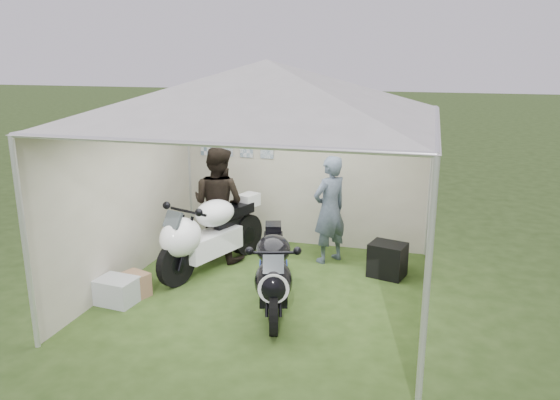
# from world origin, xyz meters

# --- Properties ---
(ground) EXTENTS (80.00, 80.00, 0.00)m
(ground) POSITION_xyz_m (0.00, 0.00, 0.00)
(ground) COLOR #2B4216
(ground) RESTS_ON ground
(canopy_tent) EXTENTS (5.66, 5.66, 3.00)m
(canopy_tent) POSITION_xyz_m (-0.00, 0.03, 2.58)
(canopy_tent) COLOR silver
(canopy_tent) RESTS_ON ground
(motorcycle_white) EXTENTS (1.00, 2.07, 1.06)m
(motorcycle_white) POSITION_xyz_m (-1.04, 0.47, 0.59)
(motorcycle_white) COLOR black
(motorcycle_white) RESTS_ON ground
(motorcycle_black) EXTENTS (0.80, 1.88, 0.94)m
(motorcycle_black) POSITION_xyz_m (0.22, -0.50, 0.53)
(motorcycle_black) COLOR black
(motorcycle_black) RESTS_ON ground
(paddock_stand) EXTENTS (0.44, 0.34, 0.29)m
(paddock_stand) POSITION_xyz_m (-0.02, 0.34, 0.14)
(paddock_stand) COLOR #1030C5
(paddock_stand) RESTS_ON ground
(person_dark_jacket) EXTENTS (0.96, 0.81, 1.74)m
(person_dark_jacket) POSITION_xyz_m (-1.08, 1.00, 0.87)
(person_dark_jacket) COLOR black
(person_dark_jacket) RESTS_ON ground
(person_blue_jacket) EXTENTS (0.68, 0.71, 1.63)m
(person_blue_jacket) POSITION_xyz_m (0.57, 1.33, 0.81)
(person_blue_jacket) COLOR slate
(person_blue_jacket) RESTS_ON ground
(equipment_box) EXTENTS (0.57, 0.50, 0.48)m
(equipment_box) POSITION_xyz_m (1.48, 0.97, 0.24)
(equipment_box) COLOR black
(equipment_box) RESTS_ON ground
(crate_0) EXTENTS (0.53, 0.43, 0.33)m
(crate_0) POSITION_xyz_m (-1.75, -0.82, 0.16)
(crate_0) COLOR #B0B4B9
(crate_0) RESTS_ON ground
(crate_1) EXTENTS (0.45, 0.45, 0.31)m
(crate_1) POSITION_xyz_m (-1.65, -0.61, 0.16)
(crate_1) COLOR #8B664A
(crate_1) RESTS_ON ground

